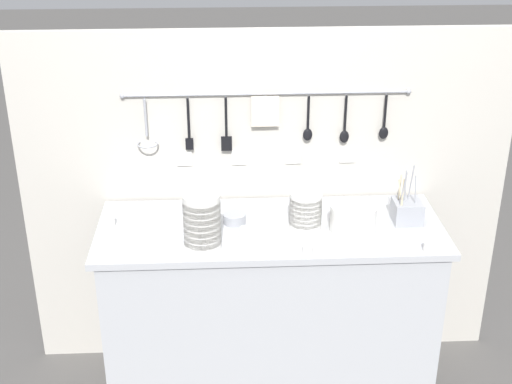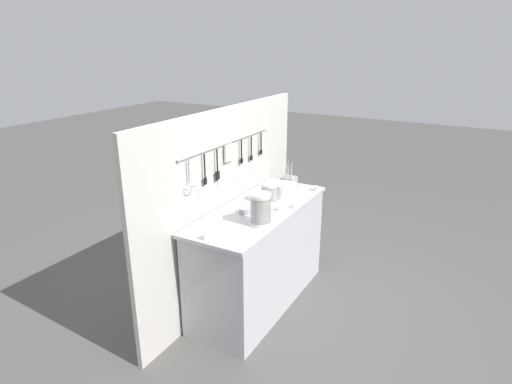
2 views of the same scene
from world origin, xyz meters
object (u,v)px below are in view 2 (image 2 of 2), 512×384
(plate_stack, at_px, (284,190))
(cup_back_left, at_px, (205,237))
(cup_centre, at_px, (262,212))
(cup_edge_far, at_px, (279,208))
(bowl_stack_wide_centre, at_px, (261,209))
(cup_mid_row, at_px, (275,188))
(steel_mixing_bowl, at_px, (245,211))
(cutlery_caddy, at_px, (289,181))
(cup_beside_plates, at_px, (294,206))
(cup_back_right, at_px, (268,214))
(bowl_stack_tall_left, at_px, (269,193))
(cup_edge_near, at_px, (316,188))

(plate_stack, relative_size, cup_back_left, 4.59)
(cup_centre, distance_m, cup_edge_far, 0.17)
(plate_stack, bearing_deg, bowl_stack_wide_centre, -169.33)
(cup_edge_far, xyz_separation_m, cup_mid_row, (0.45, 0.27, 0.00))
(bowl_stack_wide_centre, bearing_deg, steel_mixing_bowl, 57.89)
(cutlery_caddy, distance_m, cup_beside_plates, 0.55)
(plate_stack, xyz_separation_m, cup_centre, (-0.48, -0.03, -0.04))
(plate_stack, distance_m, cup_centre, 0.48)
(cup_centre, distance_m, cup_back_left, 0.61)
(cup_beside_plates, height_order, cup_edge_far, same)
(cup_back_right, bearing_deg, cup_edge_far, -9.57)
(plate_stack, xyz_separation_m, cup_back_right, (-0.49, -0.10, -0.04))
(plate_stack, height_order, cup_back_left, plate_stack)
(bowl_stack_wide_centre, bearing_deg, cup_back_left, 151.98)
(plate_stack, relative_size, cup_edge_far, 4.59)
(steel_mixing_bowl, height_order, cup_back_right, steel_mixing_bowl)
(bowl_stack_wide_centre, bearing_deg, bowl_stack_tall_left, 19.82)
(bowl_stack_tall_left, xyz_separation_m, cup_edge_far, (-0.13, -0.16, -0.07))
(bowl_stack_wide_centre, bearing_deg, cup_beside_plates, -10.14)
(cup_beside_plates, height_order, cup_back_left, same)
(bowl_stack_wide_centre, height_order, plate_stack, bowl_stack_wide_centre)
(cup_beside_plates, xyz_separation_m, cup_edge_near, (0.51, 0.00, 0.00))
(bowl_stack_wide_centre, relative_size, cup_mid_row, 5.68)
(cup_edge_near, distance_m, cup_edge_far, 0.63)
(cutlery_caddy, bearing_deg, steel_mixing_bowl, 178.05)
(bowl_stack_tall_left, distance_m, cup_edge_near, 0.55)
(cup_edge_far, bearing_deg, cutlery_caddy, 17.87)
(cup_edge_far, bearing_deg, bowl_stack_tall_left, 50.85)
(cup_back_left, bearing_deg, cup_edge_far, -16.45)
(cup_edge_near, bearing_deg, cup_back_right, 172.11)
(bowl_stack_wide_centre, xyz_separation_m, bowl_stack_tall_left, (0.45, 0.16, -0.04))
(cutlery_caddy, bearing_deg, cup_edge_far, -162.13)
(bowl_stack_wide_centre, xyz_separation_m, cup_centre, (0.18, 0.09, -0.10))
(cup_back_left, xyz_separation_m, cup_mid_row, (1.19, 0.05, 0.00))
(cup_centre, xyz_separation_m, cup_edge_near, (0.76, -0.17, 0.00))
(cutlery_caddy, bearing_deg, cup_mid_row, 152.82)
(cup_beside_plates, bearing_deg, bowl_stack_wide_centre, 169.86)
(cup_back_left, xyz_separation_m, cup_back_right, (0.59, -0.19, 0.00))
(cup_edge_near, bearing_deg, plate_stack, 144.71)
(steel_mixing_bowl, bearing_deg, cup_beside_plates, -45.32)
(plate_stack, distance_m, cup_back_right, 0.50)
(cup_back_left, bearing_deg, bowl_stack_tall_left, -3.90)
(plate_stack, bearing_deg, cutlery_caddy, 15.43)
(cup_centre, relative_size, cup_mid_row, 1.00)
(cup_centre, bearing_deg, plate_stack, 3.98)
(steel_mixing_bowl, distance_m, cup_back_left, 0.56)
(bowl_stack_tall_left, bearing_deg, cup_beside_plates, -93.99)
(plate_stack, distance_m, cup_edge_near, 0.35)
(cup_mid_row, distance_m, cup_back_right, 0.64)
(cutlery_caddy, xyz_separation_m, cup_mid_row, (-0.15, 0.08, -0.03))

